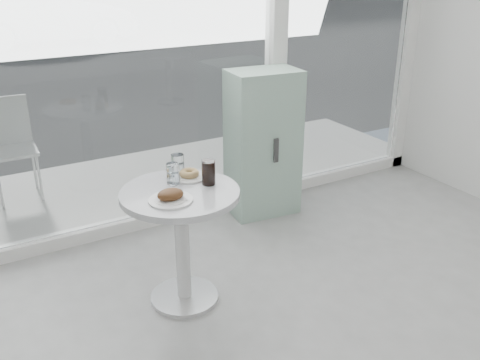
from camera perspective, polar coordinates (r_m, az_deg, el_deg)
storefront at (r=4.18m, az=-5.95°, el=17.89°), size 5.00×0.14×3.00m
main_table at (r=3.30m, az=-6.28°, el=-4.64°), size 0.72×0.72×0.77m
patio_deck at (r=5.29m, az=-9.54°, el=-0.13°), size 5.60×1.60×0.05m
mint_cabinet at (r=4.47m, az=2.46°, el=3.92°), size 0.60×0.43×1.23m
patio_chair at (r=5.09m, az=-23.24°, el=3.72°), size 0.40×0.40×0.89m
car_silver at (r=14.33m, az=-19.73°, el=16.06°), size 4.09×1.49×1.34m
plate_fritter at (r=3.07m, az=-7.37°, el=-1.74°), size 0.26×0.26×0.07m
plate_donut at (r=3.37m, az=-5.43°, el=0.54°), size 0.22×0.22×0.05m
water_tumbler_a at (r=3.29m, az=-7.16°, el=0.55°), size 0.08×0.08×0.13m
water_tumbler_b at (r=3.43m, az=-6.66°, el=1.54°), size 0.08×0.08×0.13m
cola_glass at (r=3.25m, az=-3.38°, el=0.81°), size 0.08×0.08×0.16m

